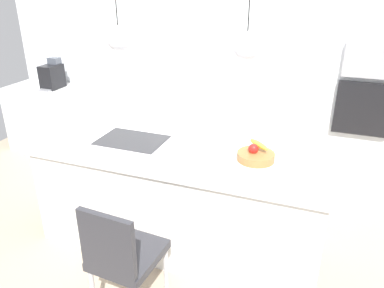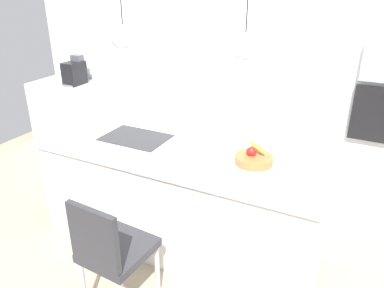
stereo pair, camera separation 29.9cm
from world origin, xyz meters
TOP-DOWN VIEW (x-y plane):
  - floor at (0.00, 0.00)m, footprint 6.60×6.60m
  - back_wall at (0.00, 1.65)m, footprint 6.00×0.10m
  - kitchen_island at (0.00, 0.00)m, footprint 2.40×0.90m
  - sink_basin at (-0.44, 0.00)m, footprint 0.56×0.40m
  - faucet at (-0.44, 0.21)m, footprint 0.02×0.17m
  - fruit_bowl at (0.61, -0.00)m, footprint 0.28×0.28m
  - side_counter at (-2.40, 1.28)m, footprint 1.10×0.60m
  - coffee_machine at (-2.31, 1.28)m, footprint 0.20×0.35m
  - microwave at (1.42, 1.58)m, footprint 0.54×0.08m
  - oven at (1.42, 1.58)m, footprint 0.56×0.08m
  - chair_near at (-0.05, -0.89)m, footprint 0.44×0.48m
  - pendant_light_left at (-0.50, 0.00)m, footprint 0.20×0.20m
  - pendant_light_right at (0.50, 0.00)m, footprint 0.20×0.20m

SIDE VIEW (x-z plane):
  - floor at x=0.00m, z-range 0.00..0.00m
  - side_counter at x=-2.40m, z-range 0.00..0.85m
  - kitchen_island at x=0.00m, z-range 0.00..0.91m
  - chair_near at x=-0.05m, z-range 0.06..0.97m
  - sink_basin at x=-0.44m, z-range 0.90..0.92m
  - oven at x=1.42m, z-range 0.63..1.19m
  - fruit_bowl at x=0.61m, z-range 0.88..1.02m
  - coffee_machine at x=-2.31m, z-range 0.82..1.20m
  - faucet at x=-0.44m, z-range 0.95..1.17m
  - back_wall at x=0.00m, z-range 0.00..2.60m
  - microwave at x=1.42m, z-range 1.24..1.58m
  - pendant_light_left at x=-0.50m, z-range 1.35..2.15m
  - pendant_light_right at x=0.50m, z-range 1.35..2.15m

